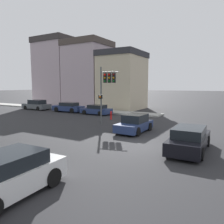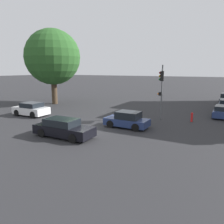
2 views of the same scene
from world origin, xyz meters
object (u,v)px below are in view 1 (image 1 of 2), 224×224
object	(u,v)px
parked_car_0	(96,110)
parked_car_2	(36,105)
fire_hydrant	(111,115)
traffic_signal	(107,83)
parked_car_1	(68,107)
crossing_car_1	(8,175)
crossing_car_2	(189,139)
crossing_car_0	(135,124)

from	to	relation	value
parked_car_0	parked_car_2	distance (m)	11.32
fire_hydrant	parked_car_0	bearing A→B (deg)	54.68
traffic_signal	parked_car_1	xyz separation A→B (m)	(5.69, 9.86, -3.28)
traffic_signal	parked_car_2	xyz separation A→B (m)	(5.61, 16.26, -3.23)
crossing_car_1	parked_car_0	bearing A→B (deg)	-155.60
crossing_car_2	parked_car_2	world-z (taller)	parked_car_2
crossing_car_1	crossing_car_2	size ratio (longest dim) A/B	0.83
crossing_car_2	parked_car_1	bearing A→B (deg)	59.06
crossing_car_1	parked_car_1	size ratio (longest dim) A/B	0.86
crossing_car_0	fire_hydrant	size ratio (longest dim) A/B	4.22
crossing_car_1	crossing_car_2	distance (m)	9.44
crossing_car_1	parked_car_2	distance (m)	27.85
crossing_car_0	parked_car_2	xyz separation A→B (m)	(7.49, 19.99, 0.04)
crossing_car_0	crossing_car_1	distance (m)	11.48
traffic_signal	parked_car_0	xyz separation A→B (m)	(5.47, 4.93, -3.34)
traffic_signal	parked_car_2	size ratio (longest dim) A/B	1.13
parked_car_0	fire_hydrant	world-z (taller)	parked_car_0
traffic_signal	fire_hydrant	world-z (taller)	traffic_signal
traffic_signal	crossing_car_1	xyz separation A→B (m)	(-13.34, -4.15, -3.24)
crossing_car_0	crossing_car_2	world-z (taller)	crossing_car_0
crossing_car_2	crossing_car_1	bearing A→B (deg)	151.44
traffic_signal	crossing_car_1	world-z (taller)	traffic_signal
parked_car_0	fire_hydrant	size ratio (longest dim) A/B	4.37
parked_car_2	fire_hydrant	xyz separation A→B (m)	(-2.79, -15.06, -0.22)
crossing_car_2	parked_car_0	distance (m)	17.06
crossing_car_2	fire_hydrant	world-z (taller)	crossing_car_2
traffic_signal	crossing_car_0	xyz separation A→B (m)	(-1.87, -3.73, -3.27)
crossing_car_0	crossing_car_1	world-z (taller)	crossing_car_1
crossing_car_2	parked_car_0	world-z (taller)	crossing_car_2
crossing_car_2	fire_hydrant	bearing A→B (deg)	50.43
crossing_car_1	parked_car_2	size ratio (longest dim) A/B	0.82
crossing_car_2	crossing_car_0	bearing A→B (deg)	56.24
parked_car_0	fire_hydrant	xyz separation A→B (m)	(-2.65, -3.74, -0.12)
crossing_car_0	traffic_signal	bearing A→B (deg)	-115.84
traffic_signal	parked_car_1	size ratio (longest dim) A/B	1.20
crossing_car_0	parked_car_1	xyz separation A→B (m)	(7.56, 13.60, -0.01)
crossing_car_0	parked_car_0	distance (m)	11.36
crossing_car_2	parked_car_2	bearing A→B (deg)	66.03
parked_car_0	parked_car_2	size ratio (longest dim) A/B	0.83
parked_car_2	fire_hydrant	distance (m)	15.31
crossing_car_1	parked_car_1	xyz separation A→B (m)	(19.03, 14.01, -0.04)
crossing_car_1	crossing_car_2	world-z (taller)	crossing_car_1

